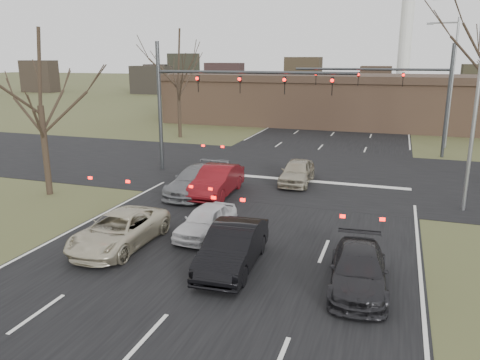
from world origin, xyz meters
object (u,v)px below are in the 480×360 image
at_px(streetlight_right_near, 473,91).
at_px(car_silver_suv, 119,230).
at_px(streetlight_right_far, 450,77).
at_px(car_white_sedan, 206,221).
at_px(car_red_ahead, 217,181).
at_px(car_silver_ahead, 297,172).
at_px(building, 362,100).
at_px(mast_arm_near, 208,91).
at_px(car_charcoal_sedan, 358,270).
at_px(car_grey_ahead, 197,180).
at_px(car_black_hatch, 233,247).
at_px(mast_arm_far, 407,86).

xyz_separation_m(streetlight_right_near, car_silver_suv, (-12.82, -8.98, -4.93)).
height_order(streetlight_right_far, car_white_sedan, streetlight_right_far).
bearing_deg(car_red_ahead, car_silver_ahead, 44.71).
distance_m(building, car_red_ahead, 29.81).
xyz_separation_m(mast_arm_near, car_charcoal_sedan, (10.16, -12.53, -4.45)).
distance_m(mast_arm_near, car_charcoal_sedan, 16.74).
bearing_deg(car_red_ahead, car_grey_ahead, -176.93).
bearing_deg(car_red_ahead, building, 78.81).
xyz_separation_m(streetlight_right_near, car_white_sedan, (-10.15, -6.83, -4.97)).
xyz_separation_m(car_black_hatch, car_grey_ahead, (-4.82, 7.92, -0.02)).
height_order(building, car_black_hatch, building).
xyz_separation_m(building, car_silver_ahead, (-1.50, -25.68, -1.97)).
bearing_deg(streetlight_right_near, mast_arm_near, 167.95).
relative_size(mast_arm_far, car_silver_suv, 2.34).
bearing_deg(car_silver_suv, streetlight_right_far, 63.36).
bearing_deg(building, car_charcoal_sedan, -85.53).
distance_m(car_charcoal_sedan, car_red_ahead, 11.41).
distance_m(car_white_sedan, car_grey_ahead, 6.08).
bearing_deg(mast_arm_far, car_silver_ahead, -118.03).
height_order(car_white_sedan, car_black_hatch, car_black_hatch).
bearing_deg(car_silver_ahead, building, 85.29).
height_order(mast_arm_far, car_silver_suv, mast_arm_far).
relative_size(car_black_hatch, car_silver_ahead, 1.11).
xyz_separation_m(building, car_charcoal_sedan, (2.93, -37.53, -2.05)).
xyz_separation_m(mast_arm_far, car_silver_suv, (-10.18, -21.98, -4.36)).
xyz_separation_m(mast_arm_far, car_black_hatch, (-5.47, -22.34, -4.27)).
height_order(mast_arm_near, car_silver_suv, mast_arm_near).
distance_m(mast_arm_far, streetlight_right_far, 5.12).
bearing_deg(building, streetlight_right_near, -76.31).
height_order(mast_arm_far, car_grey_ahead, mast_arm_far).
xyz_separation_m(streetlight_right_near, streetlight_right_far, (0.50, 17.00, 0.00)).
relative_size(mast_arm_near, car_black_hatch, 2.68).
height_order(mast_arm_near, streetlight_right_far, streetlight_right_far).
xyz_separation_m(mast_arm_near, car_red_ahead, (2.23, -4.33, -4.30)).
height_order(car_red_ahead, car_silver_ahead, car_red_ahead).
xyz_separation_m(building, car_white_sedan, (-3.33, -34.83, -2.05)).
xyz_separation_m(car_grey_ahead, car_red_ahead, (1.11, 0.09, 0.05)).
distance_m(streetlight_right_near, car_black_hatch, 13.28).
height_order(streetlight_right_near, car_silver_suv, streetlight_right_near).
distance_m(car_black_hatch, car_grey_ahead, 9.27).
bearing_deg(mast_arm_far, car_red_ahead, -122.66).
bearing_deg(car_silver_ahead, streetlight_right_far, 57.62).
relative_size(streetlight_right_near, car_red_ahead, 2.13).
bearing_deg(car_red_ahead, streetlight_right_near, 4.90).
bearing_deg(car_silver_suv, car_grey_ahead, 91.30).
bearing_deg(mast_arm_far, car_grey_ahead, -125.51).
xyz_separation_m(car_silver_suv, car_white_sedan, (2.67, 2.15, -0.04)).
bearing_deg(car_charcoal_sedan, mast_arm_near, 124.46).
bearing_deg(car_silver_ahead, car_white_sedan, -102.66).
distance_m(car_white_sedan, car_black_hatch, 3.23).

